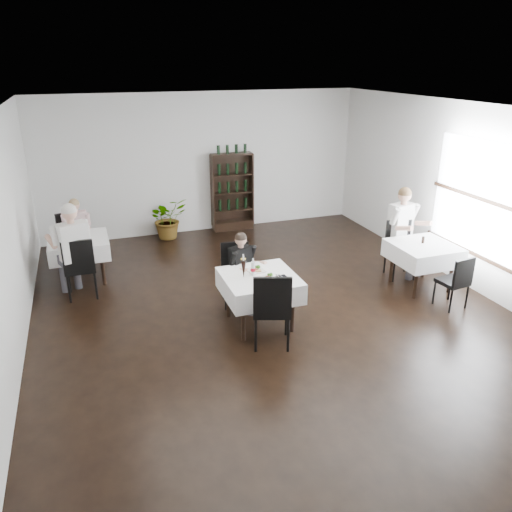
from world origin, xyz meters
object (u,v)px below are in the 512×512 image
(wine_shelf, at_px, (232,193))
(main_table, at_px, (259,285))
(diner_main, at_px, (244,265))
(potted_tree, at_px, (168,218))

(wine_shelf, xyz_separation_m, main_table, (-0.90, -4.31, -0.23))
(wine_shelf, height_order, diner_main, wine_shelf)
(potted_tree, xyz_separation_m, diner_main, (0.53, -3.65, 0.28))
(diner_main, bearing_deg, wine_shelf, 75.73)
(diner_main, bearing_deg, potted_tree, 98.24)
(main_table, xyz_separation_m, diner_main, (-0.06, 0.55, 0.10))
(wine_shelf, relative_size, main_table, 1.70)
(wine_shelf, height_order, potted_tree, wine_shelf)
(main_table, height_order, diner_main, diner_main)
(main_table, xyz_separation_m, potted_tree, (-0.59, 4.20, -0.18))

